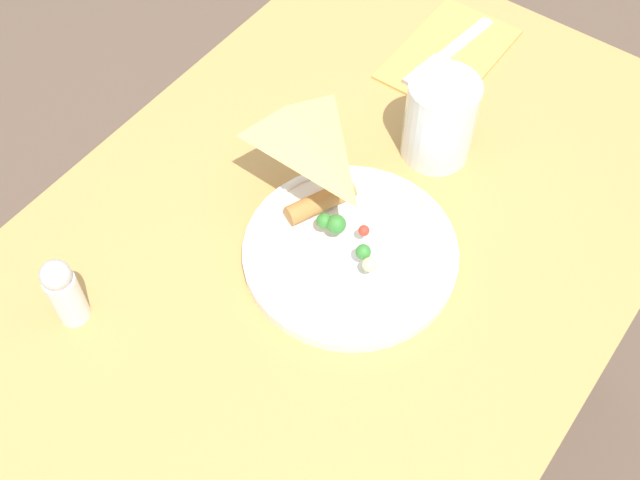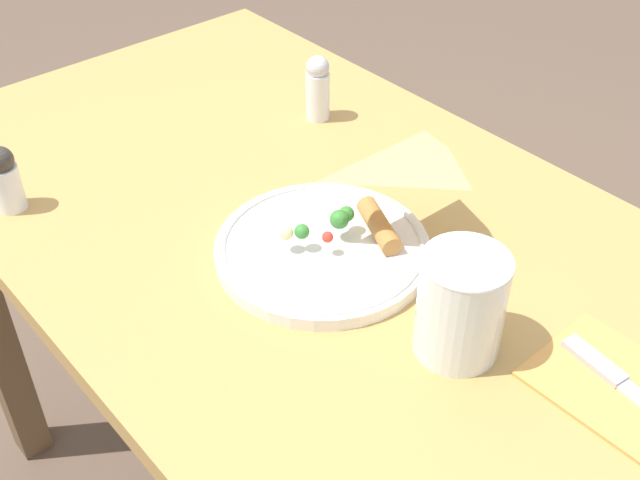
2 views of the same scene
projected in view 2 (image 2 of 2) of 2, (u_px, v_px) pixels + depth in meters
name	position (u px, v px, depth m)	size (l,w,h in m)	color
dining_table	(310.00, 291.00, 1.05)	(1.15, 0.66, 0.72)	tan
plate_pizza	(323.00, 246.00, 0.92)	(0.25, 0.25, 0.05)	white
milk_glass	(461.00, 308.00, 0.78)	(0.09, 0.09, 0.11)	white
napkin_folded	(639.00, 401.00, 0.75)	(0.20, 0.13, 0.00)	#E59E4C
butter_knife	(633.00, 392.00, 0.76)	(0.19, 0.04, 0.01)	#B2B2B7
salt_shaker	(318.00, 88.00, 1.14)	(0.03, 0.03, 0.10)	white
pepper_shaker	(5.00, 179.00, 0.97)	(0.04, 0.04, 0.09)	white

